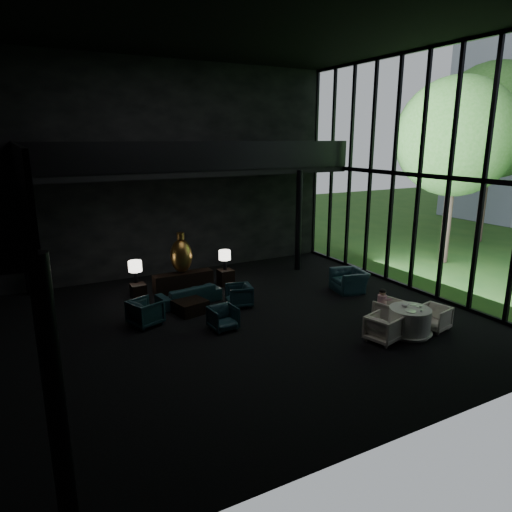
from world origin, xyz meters
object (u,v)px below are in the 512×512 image
console (183,282)px  dining_chair_north (389,311)px  side_table_right (226,277)px  lounge_armchair_south (223,318)px  coffee_table (189,306)px  dining_table (409,323)px  sofa (189,292)px  table_lamp_right (225,256)px  lounge_armchair_west (145,310)px  bronze_urn (181,255)px  child (382,298)px  dining_chair_east (434,317)px  side_table_left (138,292)px  window_armchair (349,276)px  lounge_armchair_east (239,295)px  table_lamp_left (135,267)px  dining_chair_west (383,327)px

console → dining_chair_north: bearing=-52.1°
side_table_right → lounge_armchair_south: bearing=-115.5°
side_table_right → coffee_table: side_table_right is taller
dining_table → dining_chair_north: bearing=82.8°
console → sofa: sofa is taller
side_table_right → sofa: bearing=-146.7°
table_lamp_right → dining_chair_north: 6.20m
lounge_armchair_west → bronze_urn: bearing=-59.5°
child → sofa: bearing=-43.3°
dining_chair_east → bronze_urn: bearing=-154.4°
bronze_urn → sofa: bearing=-100.7°
bronze_urn → table_lamp_right: (1.60, -0.10, -0.19)m
dining_table → side_table_left: bearing=132.6°
table_lamp_right → side_table_left: bearing=-178.2°
dining_chair_north → window_armchair: bearing=-120.1°
lounge_armchair_east → child: (3.05, -3.13, 0.34)m
child → bronze_urn: bearing=-53.2°
lounge_armchair_west → child: bearing=-137.6°
dining_chair_east → table_lamp_left: bearing=-146.8°
dining_table → child: 1.08m
dining_chair_north → side_table_right: bearing=-77.7°
side_table_left → window_armchair: bearing=-21.5°
side_table_left → side_table_right: size_ratio=0.92×
side_table_right → lounge_armchair_west: 4.25m
console → dining_chair_east: 8.21m
side_table_right → coffee_table: 2.91m
side_table_right → dining_chair_east: (3.46, -6.42, 0.08)m
dining_chair_north → dining_chair_west: 1.35m
sofa → dining_table: size_ratio=1.60×
table_lamp_right → dining_chair_north: bearing=-63.9°
dining_table → sofa: bearing=131.1°
table_lamp_left → table_lamp_right: size_ratio=1.04×
side_table_left → table_lamp_right: (3.20, 0.10, 0.82)m
side_table_right → table_lamp_right: bearing=90.0°
console → dining_chair_north: (4.30, -5.52, 0.03)m
window_armchair → console: bearing=-107.5°
console → child: 6.80m
table_lamp_right → dining_chair_west: 6.63m
sofa → dining_chair_east: (5.32, -5.19, -0.03)m
dining_table → dining_chair_east: (0.87, -0.08, 0.04)m
side_table_right → bronze_urn: bearing=174.6°
side_table_left → lounge_armchair_east: 3.44m
lounge_armchair_west → dining_chair_west: (5.22, -4.01, -0.05)m
sofa → coffee_table: (-0.26, -0.76, -0.19)m
console → dining_chair_west: dining_chair_west is taller
side_table_right → window_armchair: (3.51, -2.68, 0.26)m
dining_chair_east → lounge_armchair_west: bearing=-132.3°
lounge_armchair_east → dining_chair_west: (2.20, -4.12, 0.01)m
side_table_left → dining_table: bearing=-47.4°
lounge_armchair_east → window_armchair: bearing=95.7°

